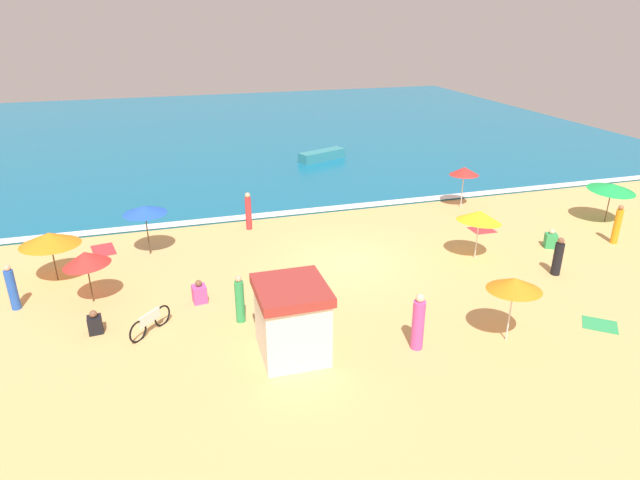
# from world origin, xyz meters

# --- Properties ---
(ground_plane) EXTENTS (60.00, 60.00, 0.00)m
(ground_plane) POSITION_xyz_m (0.00, 0.00, 0.00)
(ground_plane) COLOR #E5B26B
(ocean_water) EXTENTS (60.00, 44.00, 0.10)m
(ocean_water) POSITION_xyz_m (0.00, 28.00, 0.05)
(ocean_water) COLOR #146B93
(ocean_water) RESTS_ON ground_plane
(wave_breaker_foam) EXTENTS (57.00, 0.70, 0.01)m
(wave_breaker_foam) POSITION_xyz_m (0.00, 6.30, 0.10)
(wave_breaker_foam) COLOR white
(wave_breaker_foam) RESTS_ON ocean_water
(lifeguard_cabana) EXTENTS (2.06, 2.26, 2.30)m
(lifeguard_cabana) POSITION_xyz_m (-3.76, -5.59, 1.17)
(lifeguard_cabana) COLOR white
(lifeguard_cabana) RESTS_ON ground_plane
(beach_umbrella_0) EXTENTS (1.70, 1.72, 2.22)m
(beach_umbrella_0) POSITION_xyz_m (2.89, -6.82, 1.97)
(beach_umbrella_0) COLOR silver
(beach_umbrella_0) RESTS_ON ground_plane
(beach_umbrella_1) EXTENTS (1.74, 1.75, 2.20)m
(beach_umbrella_1) POSITION_xyz_m (7.96, 4.77, 1.97)
(beach_umbrella_1) COLOR silver
(beach_umbrella_1) RESTS_ON ground_plane
(beach_umbrella_2) EXTENTS (2.10, 2.08, 2.00)m
(beach_umbrella_2) POSITION_xyz_m (-9.83, -0.48, 1.70)
(beach_umbrella_2) COLOR #4C3823
(beach_umbrella_2) RESTS_ON ground_plane
(beach_umbrella_3) EXTENTS (2.48, 2.46, 2.19)m
(beach_umbrella_3) POSITION_xyz_m (5.26, -1.07, 1.86)
(beach_umbrella_3) COLOR silver
(beach_umbrella_3) RESTS_ON ground_plane
(beach_umbrella_4) EXTENTS (3.12, 3.12, 2.00)m
(beach_umbrella_4) POSITION_xyz_m (-11.29, 1.73, 1.72)
(beach_umbrella_4) COLOR #4C3823
(beach_umbrella_4) RESTS_ON ground_plane
(beach_umbrella_5) EXTENTS (2.07, 2.06, 2.17)m
(beach_umbrella_5) POSITION_xyz_m (-7.84, 3.26, 1.99)
(beach_umbrella_5) COLOR #4C3823
(beach_umbrella_5) RESTS_ON ground_plane
(beach_umbrella_7) EXTENTS (2.78, 2.80, 2.05)m
(beach_umbrella_7) POSITION_xyz_m (13.68, 0.84, 1.77)
(beach_umbrella_7) COLOR #4C3823
(beach_umbrella_7) RESTS_ON ground_plane
(parked_bicycle) EXTENTS (1.30, 1.35, 0.76)m
(parked_bicycle) POSITION_xyz_m (-7.86, -3.18, 0.38)
(parked_bicycle) COLOR black
(parked_bicycle) RESTS_ON ground_plane
(beachgoer_0) EXTENTS (0.52, 0.52, 0.86)m
(beachgoer_0) POSITION_xyz_m (-6.17, -1.59, 0.35)
(beachgoer_0) COLOR #D84CA5
(beachgoer_0) RESTS_ON ground_plane
(beachgoer_1) EXTENTS (0.39, 0.39, 1.81)m
(beachgoer_1) POSITION_xyz_m (-3.28, 4.90, 0.89)
(beachgoer_1) COLOR red
(beachgoer_1) RESTS_ON ground_plane
(beachgoer_2) EXTENTS (0.41, 0.41, 1.79)m
(beachgoer_2) POSITION_xyz_m (12.07, -1.44, 0.86)
(beachgoer_2) COLOR orange
(beachgoer_2) RESTS_ON ground_plane
(beachgoer_4) EXTENTS (0.63, 0.63, 0.87)m
(beachgoer_4) POSITION_xyz_m (9.01, -1.03, 0.36)
(beachgoer_4) COLOR green
(beachgoer_4) RESTS_ON ground_plane
(beachgoer_5) EXTENTS (0.37, 0.37, 1.56)m
(beachgoer_5) POSITION_xyz_m (7.47, -3.35, 0.73)
(beachgoer_5) COLOR black
(beachgoer_5) RESTS_ON ground_plane
(beachgoer_6) EXTENTS (0.36, 0.36, 1.70)m
(beachgoer_6) POSITION_xyz_m (-4.98, -3.32, 0.80)
(beachgoer_6) COLOR green
(beachgoer_6) RESTS_ON ground_plane
(beachgoer_7) EXTENTS (0.50, 0.50, 1.87)m
(beachgoer_7) POSITION_xyz_m (-0.03, -6.42, 0.88)
(beachgoer_7) COLOR #D84CA5
(beachgoer_7) RESTS_ON ground_plane
(beachgoer_8) EXTENTS (0.47, 0.47, 0.81)m
(beachgoer_8) POSITION_xyz_m (-9.58, -2.67, 0.33)
(beachgoer_8) COLOR black
(beachgoer_8) RESTS_ON ground_plane
(beachgoer_9) EXTENTS (0.43, 0.43, 1.69)m
(beachgoer_9) POSITION_xyz_m (-12.36, -0.25, 0.80)
(beachgoer_9) COLOR blue
(beachgoer_9) RESTS_ON ground_plane
(beach_towel_0) EXTENTS (1.10, 0.99, 0.01)m
(beach_towel_0) POSITION_xyz_m (7.29, 1.61, 0.01)
(beach_towel_0) COLOR red
(beach_towel_0) RESTS_ON ground_plane
(beach_towel_1) EXTENTS (1.17, 1.58, 0.01)m
(beach_towel_1) POSITION_xyz_m (-9.79, 4.24, 0.01)
(beach_towel_1) COLOR red
(beach_towel_1) RESTS_ON ground_plane
(beach_towel_2) EXTENTS (1.40, 1.37, 0.01)m
(beach_towel_2) POSITION_xyz_m (6.39, -6.96, 0.01)
(beach_towel_2) COLOR green
(beach_towel_2) RESTS_ON ground_plane
(small_boat_0) EXTENTS (3.52, 2.18, 0.65)m
(small_boat_0) POSITION_xyz_m (3.66, 15.93, 0.43)
(small_boat_0) COLOR teal
(small_boat_0) RESTS_ON ocean_water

